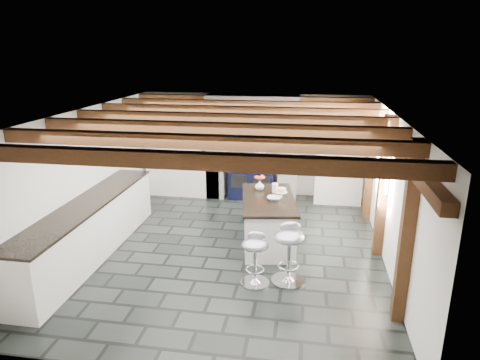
% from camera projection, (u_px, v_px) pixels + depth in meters
% --- Properties ---
extents(ground, '(6.00, 6.00, 0.00)m').
position_uv_depth(ground, '(230.00, 248.00, 7.25)').
color(ground, black).
rests_on(ground, ground).
extents(room_shell, '(6.00, 6.03, 6.00)m').
position_uv_depth(room_shell, '(213.00, 165.00, 8.37)').
color(room_shell, white).
rests_on(room_shell, ground).
extents(range_cooker, '(1.00, 0.63, 0.99)m').
position_uv_depth(range_cooker, '(252.00, 177.00, 9.64)').
color(range_cooker, black).
rests_on(range_cooker, ground).
extents(kitchen_island, '(1.12, 1.78, 1.10)m').
position_uv_depth(kitchen_island, '(268.00, 220.00, 7.35)').
color(kitchen_island, white).
rests_on(kitchen_island, ground).
extents(bar_stool_near, '(0.53, 0.53, 0.90)m').
position_uv_depth(bar_stool_near, '(289.00, 246.00, 6.06)').
color(bar_stool_near, silver).
rests_on(bar_stool_near, ground).
extents(bar_stool_far, '(0.42, 0.42, 0.78)m').
position_uv_depth(bar_stool_far, '(255.00, 253.00, 6.04)').
color(bar_stool_far, silver).
rests_on(bar_stool_far, ground).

